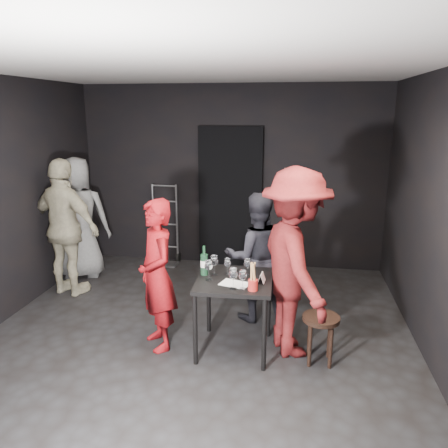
% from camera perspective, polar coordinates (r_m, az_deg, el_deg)
% --- Properties ---
extents(floor, '(4.50, 5.00, 0.02)m').
position_cam_1_polar(floor, '(4.65, -3.87, -15.34)').
color(floor, black).
rests_on(floor, ground).
extents(ceiling, '(4.50, 5.00, 0.02)m').
position_cam_1_polar(ceiling, '(4.05, -4.56, 19.95)').
color(ceiling, silver).
rests_on(ceiling, ground).
extents(wall_back, '(4.50, 0.04, 2.70)m').
position_cam_1_polar(wall_back, '(6.56, 0.93, 6.13)').
color(wall_back, black).
rests_on(wall_back, ground).
extents(wall_front, '(4.50, 0.04, 2.70)m').
position_cam_1_polar(wall_front, '(1.97, -22.14, -16.21)').
color(wall_front, black).
rests_on(wall_front, ground).
extents(wall_right, '(0.04, 5.00, 2.70)m').
position_cam_1_polar(wall_right, '(4.24, 26.90, -0.24)').
color(wall_right, black).
rests_on(wall_right, ground).
extents(doorway, '(0.95, 0.10, 2.10)m').
position_cam_1_polar(doorway, '(6.55, 0.84, 3.45)').
color(doorway, black).
rests_on(doorway, ground).
extents(wallbox_upper, '(0.12, 0.06, 0.12)m').
position_cam_1_polar(wallbox_upper, '(6.43, 8.44, 6.69)').
color(wallbox_upper, '#B7B7B2').
rests_on(wallbox_upper, wall_back).
extents(wallbox_lower, '(0.10, 0.06, 0.14)m').
position_cam_1_polar(wallbox_lower, '(6.43, 10.21, 6.18)').
color(wallbox_lower, '#B7B7B2').
rests_on(wallbox_lower, wall_back).
extents(hand_truck, '(0.41, 0.35, 1.24)m').
position_cam_1_polar(hand_truck, '(6.86, -7.66, -3.28)').
color(hand_truck, '#B2B2B7').
rests_on(hand_truck, floor).
extents(tasting_table, '(0.72, 0.72, 0.75)m').
position_cam_1_polar(tasting_table, '(4.27, 1.36, -8.42)').
color(tasting_table, black).
rests_on(tasting_table, floor).
extents(stool, '(0.35, 0.35, 0.47)m').
position_cam_1_polar(stool, '(4.27, 12.52, -12.84)').
color(stool, black).
rests_on(stool, floor).
extents(server_red, '(0.62, 0.67, 1.53)m').
position_cam_1_polar(server_red, '(4.35, -8.75, -6.52)').
color(server_red, maroon).
rests_on(server_red, floor).
extents(woman_black, '(0.77, 0.55, 1.43)m').
position_cam_1_polar(woman_black, '(4.91, 4.24, -4.51)').
color(woman_black, '#24232B').
rests_on(woman_black, floor).
extents(man_maroon, '(1.15, 1.59, 2.23)m').
position_cam_1_polar(man_maroon, '(4.15, 9.36, -2.44)').
color(man_maroon, maroon).
rests_on(man_maroon, floor).
extents(bystander_cream, '(1.32, 0.90, 2.06)m').
position_cam_1_polar(bystander_cream, '(5.83, -20.10, 0.94)').
color(bystander_cream, beige).
rests_on(bystander_cream, floor).
extents(bystander_grey, '(1.06, 0.75, 1.96)m').
position_cam_1_polar(bystander_grey, '(6.41, -18.57, 1.78)').
color(bystander_grey, gray).
rests_on(bystander_grey, floor).
extents(tasting_mat, '(0.30, 0.25, 0.00)m').
position_cam_1_polar(tasting_mat, '(4.11, 1.43, -7.81)').
color(tasting_mat, white).
rests_on(tasting_mat, tasting_table).
extents(wine_glass_a, '(0.10, 0.10, 0.22)m').
position_cam_1_polar(wine_glass_a, '(4.17, -2.01, -5.89)').
color(wine_glass_a, white).
rests_on(wine_glass_a, tasting_table).
extents(wine_glass_b, '(0.09, 0.09, 0.22)m').
position_cam_1_polar(wine_glass_b, '(4.29, -1.31, -5.29)').
color(wine_glass_b, white).
rests_on(wine_glass_b, tasting_table).
extents(wine_glass_c, '(0.09, 0.09, 0.19)m').
position_cam_1_polar(wine_glass_c, '(4.30, 0.47, -5.47)').
color(wine_glass_c, white).
rests_on(wine_glass_c, tasting_table).
extents(wine_glass_d, '(0.09, 0.09, 0.22)m').
position_cam_1_polar(wine_glass_d, '(3.97, 1.21, -6.97)').
color(wine_glass_d, white).
rests_on(wine_glass_d, tasting_table).
extents(wine_glass_e, '(0.09, 0.09, 0.20)m').
position_cam_1_polar(wine_glass_e, '(3.97, 2.46, -7.15)').
color(wine_glass_e, white).
rests_on(wine_glass_e, tasting_table).
extents(wine_glass_f, '(0.10, 0.10, 0.19)m').
position_cam_1_polar(wine_glass_f, '(4.28, 3.05, -5.55)').
color(wine_glass_f, white).
rests_on(wine_glass_f, tasting_table).
extents(wine_bottle, '(0.07, 0.07, 0.30)m').
position_cam_1_polar(wine_bottle, '(4.30, -2.61, -5.20)').
color(wine_bottle, '#13311D').
rests_on(wine_bottle, tasting_table).
extents(breadstick_cup, '(0.09, 0.09, 0.28)m').
position_cam_1_polar(breadstick_cup, '(3.94, 3.81, -6.93)').
color(breadstick_cup, '#AD201B').
rests_on(breadstick_cup, tasting_table).
extents(reserved_card, '(0.08, 0.12, 0.09)m').
position_cam_1_polar(reserved_card, '(4.15, 4.73, -6.99)').
color(reserved_card, white).
rests_on(reserved_card, tasting_table).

